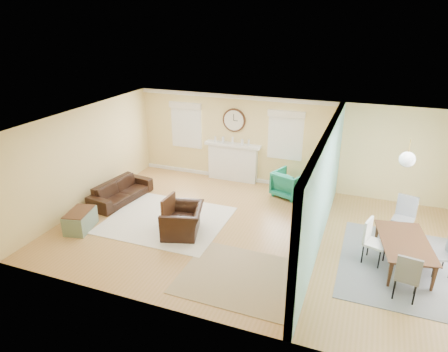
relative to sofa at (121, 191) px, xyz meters
The scene contains 27 objects.
floor 3.88m from the sofa, ahead, with size 9.00×9.00×0.00m, color #AB7D41.
wall_back 4.75m from the sofa, 33.89° to the left, with size 9.00×0.02×2.60m, color #E2CB81.
wall_front 5.25m from the sofa, 41.61° to the right, with size 9.00×0.02×2.60m, color #E2CB81.
wall_left 1.29m from the sofa, 147.48° to the right, with size 0.02×6.00×2.60m, color #E2CB81.
ceiling 4.51m from the sofa, ahead, with size 9.00×6.00×0.02m, color white.
partition 5.47m from the sofa, ahead, with size 0.17×6.00×2.60m.
fireplace 3.42m from the sofa, 46.39° to the left, with size 1.70×0.30×1.17m.
wall_clock 3.81m from the sofa, 47.37° to the left, with size 0.70×0.07×0.70m.
window_left 3.00m from the sofa, 72.56° to the left, with size 1.05×0.13×1.42m.
window_right 4.85m from the sofa, 33.06° to the left, with size 1.05×0.13×1.42m.
pendant 7.12m from the sofa, ahead, with size 0.30×0.30×0.55m.
rug_cream 1.83m from the sofa, 18.95° to the right, with size 2.85×2.47×0.02m, color beige.
rug_jute 4.70m from the sofa, 26.90° to the right, with size 2.36×1.93×0.01m, color tan.
rug_grey 7.12m from the sofa, ahead, with size 2.40×3.00×0.01m, color slate.
sofa is the anchor object (origin of this frame).
eames_chair 2.57m from the sofa, 22.89° to the right, with size 1.03×0.90×0.67m, color black.
green_chair 4.63m from the sofa, 24.61° to the left, with size 0.78×0.80×0.73m, color #108165.
trunk 1.69m from the sofa, 89.19° to the right, with size 0.66×0.90×0.47m.
credenza 5.09m from the sofa, 13.31° to the left, with size 0.52×1.54×0.80m.
tv 5.14m from the sofa, 13.36° to the left, with size 1.16×0.15×0.67m, color black.
garden_stool 4.93m from the sofa, ahead, with size 0.32×0.32×0.47m, color white.
potted_plant 4.94m from the sofa, ahead, with size 0.40×0.35×0.44m, color #337F33.
dining_table 7.12m from the sofa, ahead, with size 1.65×0.92×0.58m, color #482813.
dining_chair_n 7.11m from the sofa, ahead, with size 0.53×0.53×0.99m.
dining_chair_s 7.27m from the sofa, 12.86° to the right, with size 0.46×0.46×0.92m.
dining_chair_w 6.56m from the sofa, ahead, with size 0.51×0.51×0.93m.
dining_chair_e 7.75m from the sofa, ahead, with size 0.47×0.47×0.86m.
Camera 1 is at (2.29, -7.82, 4.73)m, focal length 32.00 mm.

